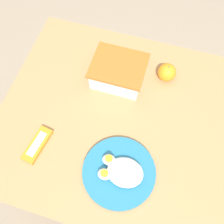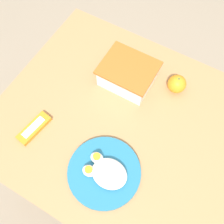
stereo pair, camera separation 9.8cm
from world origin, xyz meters
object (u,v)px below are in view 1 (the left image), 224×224
object	(u,v)px
rice_plate	(120,172)
candy_bar	(37,145)
food_container	(118,73)
orange_fruit	(167,72)

from	to	relation	value
rice_plate	candy_bar	bearing A→B (deg)	178.03
food_container	rice_plate	bearing A→B (deg)	-73.22
orange_fruit	rice_plate	size ratio (longest dim) A/B	0.29
food_container	rice_plate	distance (m)	0.39
candy_bar	food_container	bearing A→B (deg)	61.13
orange_fruit	candy_bar	distance (m)	0.57
food_container	rice_plate	world-z (taller)	food_container
food_container	candy_bar	world-z (taller)	food_container
food_container	candy_bar	size ratio (longest dim) A/B	1.46
food_container	candy_bar	bearing A→B (deg)	-118.87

